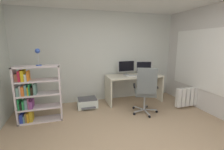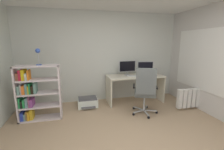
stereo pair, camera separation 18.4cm
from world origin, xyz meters
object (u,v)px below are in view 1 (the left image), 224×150
object	(u,v)px
desk	(134,82)
monitor_main	(126,67)
radiator	(193,96)
monitor_secondary	(144,67)
keyboard	(132,76)
desk_lamp	(38,54)
bookshelf	(34,95)
office_chair	(146,89)
computer_mouse	(140,75)
printer	(87,103)

from	to	relation	value
desk	monitor_main	xyz separation A→B (m)	(-0.19, 0.13, 0.43)
radiator	monitor_main	bearing A→B (deg)	146.35
monitor_secondary	keyboard	xyz separation A→B (m)	(-0.45, -0.20, -0.20)
monitor_main	desk_lamp	distance (m)	2.29
keyboard	bookshelf	distance (m)	2.45
monitor_secondary	office_chair	bearing A→B (deg)	-115.23
desk_lamp	office_chair	bearing A→B (deg)	-9.58
monitor_main	radiator	world-z (taller)	monitor_main
desk	keyboard	world-z (taller)	keyboard
computer_mouse	office_chair	size ratio (longest dim) A/B	0.09
desk	keyboard	size ratio (longest dim) A/B	4.55
desk	computer_mouse	xyz separation A→B (m)	(0.15, -0.05, 0.21)
computer_mouse	radiator	bearing A→B (deg)	-51.45
computer_mouse	radiator	size ratio (longest dim) A/B	0.10
desk	radiator	bearing A→B (deg)	-33.60
computer_mouse	office_chair	distance (m)	0.87
computer_mouse	printer	world-z (taller)	computer_mouse
monitor_main	monitor_secondary	world-z (taller)	monitor_main
monitor_main	bookshelf	size ratio (longest dim) A/B	0.42
office_chair	computer_mouse	bearing A→B (deg)	72.10
computer_mouse	bookshelf	xyz separation A→B (m)	(-2.65, -0.43, -0.18)
monitor_main	desk_lamp	world-z (taller)	desk_lamp
desk	desk_lamp	world-z (taller)	desk_lamp
desk	monitor_secondary	size ratio (longest dim) A/B	3.36
desk	radiator	xyz separation A→B (m)	(1.28, -0.85, -0.26)
computer_mouse	office_chair	bearing A→B (deg)	-124.10
desk	printer	size ratio (longest dim) A/B	3.03
office_chair	desk	bearing A→B (deg)	82.90
desk_lamp	radiator	distance (m)	3.82
keyboard	desk	bearing A→B (deg)	39.24
bookshelf	keyboard	bearing A→B (deg)	9.78
desk	desk_lamp	size ratio (longest dim) A/B	4.50
office_chair	radiator	world-z (taller)	office_chair
keyboard	computer_mouse	bearing A→B (deg)	5.06
keyboard	radiator	size ratio (longest dim) A/B	0.35
desk_lamp	printer	bearing A→B (deg)	23.53
radiator	monitor_secondary	bearing A→B (deg)	133.21
monitor_main	keyboard	size ratio (longest dim) A/B	1.47
desk_lamp	printer	xyz separation A→B (m)	(1.01, 0.44, -1.32)
office_chair	keyboard	bearing A→B (deg)	88.92
desk	desk_lamp	distance (m)	2.56
monitor_main	keyboard	distance (m)	0.32
monitor_main	radiator	distance (m)	1.90
desk	bookshelf	bearing A→B (deg)	-168.91
keyboard	computer_mouse	distance (m)	0.25
monitor_secondary	office_chair	world-z (taller)	office_chair
monitor_secondary	office_chair	xyz separation A→B (m)	(-0.47, -1.00, -0.35)
keyboard	office_chair	bearing A→B (deg)	-90.60
bookshelf	radiator	distance (m)	3.81
bookshelf	radiator	world-z (taller)	bookshelf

